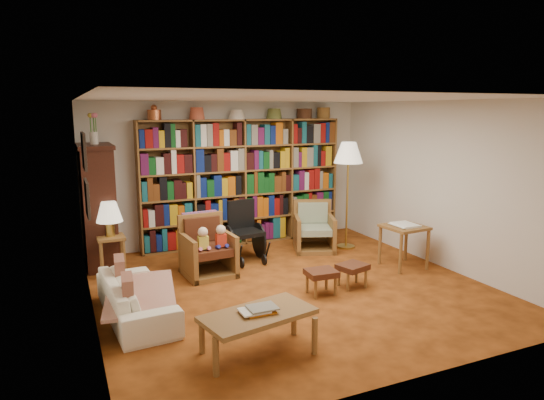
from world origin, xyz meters
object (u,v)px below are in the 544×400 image
side_table_papers (404,232)px  coffee_table (258,317)px  footstool_a (321,275)px  side_table_lamp (111,247)px  armchair_sage (312,231)px  footstool_b (353,268)px  sofa (136,297)px  floor_lamp (348,157)px  armchair_leather (206,249)px  wheelchair (244,233)px

side_table_papers → coffee_table: side_table_papers is taller
footstool_a → side_table_papers: bearing=15.6°
side_table_lamp → side_table_papers: size_ratio=0.85×
armchair_sage → side_table_papers: bearing=-60.2°
armchair_sage → side_table_papers: 1.65m
footstool_a → footstool_b: (0.52, 0.06, -0.01)m
sofa → floor_lamp: size_ratio=0.89×
footstool_b → armchair_sage: bearing=78.7°
footstool_b → side_table_papers: bearing=19.3°
footstool_b → coffee_table: (-1.85, -1.17, 0.12)m
sofa → footstool_a: 2.31m
side_table_lamp → footstool_a: size_ratio=1.42×
side_table_lamp → armchair_leather: armchair_leather is taller
armchair_leather → side_table_papers: bearing=-18.2°
side_table_lamp → coffee_table: 3.18m
armchair_leather → footstool_b: size_ratio=1.94×
wheelchair → footstool_b: 1.96m
floor_lamp → footstool_b: (-0.95, -1.66, -1.32)m
armchair_sage → floor_lamp: floor_lamp is taller
wheelchair → floor_lamp: floor_lamp is taller
sofa → coffee_table: size_ratio=1.37×
floor_lamp → sofa: bearing=-158.5°
floor_lamp → side_table_papers: 1.64m
sofa → footstool_b: (2.81, -0.18, 0.02)m
side_table_lamp → armchair_sage: (3.28, -0.00, -0.10)m
armchair_sage → wheelchair: size_ratio=0.95×
armchair_sage → footstool_b: 1.86m
armchair_sage → side_table_lamp: bearing=180.0°
sofa → side_table_lamp: size_ratio=2.83×
footstool_a → wheelchair: bearing=102.3°
sofa → coffee_table: 1.67m
armchair_leather → footstool_b: armchair_leather is taller
wheelchair → side_table_papers: size_ratio=1.41×
wheelchair → coffee_table: wheelchair is taller
armchair_sage → footstool_b: size_ratio=2.00×
sofa → side_table_papers: side_table_papers is taller
armchair_sage → floor_lamp: 1.40m
sofa → armchair_sage: size_ratio=1.81×
sofa → side_table_papers: 4.01m
sofa → armchair_sage: 3.58m
armchair_leather → coffee_table: armchair_leather is taller
side_table_lamp → coffee_table: side_table_lamp is taller
side_table_papers → armchair_leather: bearing=161.8°
footstool_a → footstool_b: footstool_a is taller
side_table_lamp → armchair_leather: 1.37m
floor_lamp → side_table_lamp: bearing=177.5°
floor_lamp → side_table_papers: bearing=-79.8°
armchair_leather → footstool_b: 2.12m
armchair_leather → coffee_table: (-0.21, -2.51, 0.02)m
side_table_papers → coffee_table: bearing=-152.4°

